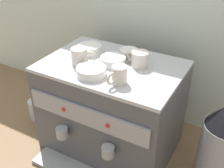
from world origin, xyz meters
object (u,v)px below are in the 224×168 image
object	(u,v)px
ceramic_cup_2	(139,59)
ceramic_bowl_1	(91,71)
milk_pitcher	(37,109)
ceramic_cup_1	(80,57)
espresso_machine	(112,107)
ceramic_bowl_2	(112,60)
coffee_grinder	(222,146)
ceramic_bowl_3	(129,53)
ceramic_cup_0	(119,75)
ceramic_bowl_0	(89,49)

from	to	relation	value
ceramic_cup_2	ceramic_bowl_1	bearing A→B (deg)	-128.55
milk_pitcher	ceramic_bowl_1	bearing A→B (deg)	-10.96
ceramic_cup_1	ceramic_bowl_1	distance (m)	0.12
espresso_machine	ceramic_bowl_2	xyz separation A→B (m)	(-0.00, 0.01, 0.26)
ceramic_cup_1	coffee_grinder	xyz separation A→B (m)	(0.66, 0.07, -0.29)
milk_pitcher	ceramic_bowl_2	bearing A→B (deg)	5.29
ceramic_bowl_1	milk_pitcher	bearing A→B (deg)	169.04
espresso_machine	ceramic_bowl_3	bearing A→B (deg)	77.42
ceramic_cup_1	ceramic_bowl_1	size ratio (longest dim) A/B	0.85
ceramic_cup_0	milk_pitcher	world-z (taller)	ceramic_cup_0
ceramic_bowl_0	ceramic_bowl_3	distance (m)	0.20
coffee_grinder	espresso_machine	bearing A→B (deg)	-179.47
ceramic_bowl_0	ceramic_cup_1	bearing A→B (deg)	-74.74
ceramic_cup_1	milk_pitcher	world-z (taller)	ceramic_cup_1
ceramic_cup_2	ceramic_bowl_2	size ratio (longest dim) A/B	0.99
ceramic_bowl_2	milk_pitcher	bearing A→B (deg)	-174.71
espresso_machine	milk_pitcher	xyz separation A→B (m)	(-0.50, -0.03, -0.17)
coffee_grinder	ceramic_cup_2	bearing A→B (deg)	173.43
ceramic_cup_2	coffee_grinder	xyz separation A→B (m)	(0.43, -0.05, -0.29)
ceramic_bowl_1	milk_pitcher	size ratio (longest dim) A/B	1.02
ceramic_cup_0	ceramic_bowl_0	xyz separation A→B (m)	(-0.27, 0.19, -0.02)
ceramic_cup_0	ceramic_cup_1	bearing A→B (deg)	165.16
espresso_machine	ceramic_cup_2	bearing A→B (deg)	25.81
ceramic_cup_0	ceramic_cup_2	distance (m)	0.18
ceramic_cup_2	ceramic_bowl_3	size ratio (longest dim) A/B	1.22
ceramic_cup_0	ceramic_cup_1	distance (m)	0.24
coffee_grinder	ceramic_cup_1	bearing A→B (deg)	-173.97
ceramic_bowl_1	ceramic_bowl_3	distance (m)	0.25
ceramic_cup_1	ceramic_bowl_3	world-z (taller)	ceramic_cup_1
ceramic_cup_1	ceramic_bowl_1	world-z (taller)	ceramic_cup_1
milk_pitcher	ceramic_bowl_0	bearing A→B (deg)	16.28
ceramic_cup_1	ceramic_bowl_0	world-z (taller)	ceramic_cup_1
ceramic_cup_0	milk_pitcher	xyz separation A→B (m)	(-0.60, 0.09, -0.45)
ceramic_cup_0	ceramic_bowl_1	bearing A→B (deg)	178.91
milk_pitcher	coffee_grinder	bearing A→B (deg)	2.12
ceramic_bowl_2	ceramic_cup_2	bearing A→B (deg)	20.04
coffee_grinder	ceramic_cup_0	bearing A→B (deg)	-163.17
ceramic_bowl_2	milk_pitcher	world-z (taller)	ceramic_bowl_2
ceramic_cup_0	ceramic_bowl_0	size ratio (longest dim) A/B	0.85
ceramic_cup_1	ceramic_bowl_0	distance (m)	0.14
ceramic_cup_1	ceramic_bowl_0	size ratio (longest dim) A/B	0.91
espresso_machine	milk_pitcher	size ratio (longest dim) A/B	5.10
ceramic_bowl_0	ceramic_bowl_2	size ratio (longest dim) A/B	1.03
ceramic_bowl_3	ceramic_cup_2	bearing A→B (deg)	-38.76
ceramic_bowl_2	coffee_grinder	size ratio (longest dim) A/B	0.26
ceramic_bowl_2	milk_pitcher	distance (m)	0.66
espresso_machine	coffee_grinder	distance (m)	0.54
ceramic_cup_0	ceramic_bowl_3	distance (m)	0.26
ceramic_cup_2	ceramic_bowl_2	xyz separation A→B (m)	(-0.11, -0.04, -0.02)
ceramic_bowl_1	milk_pitcher	distance (m)	0.64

